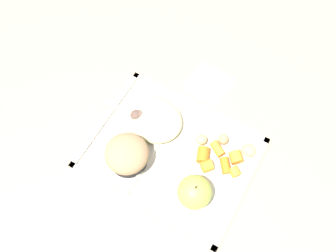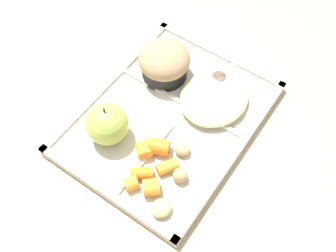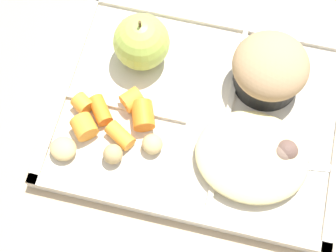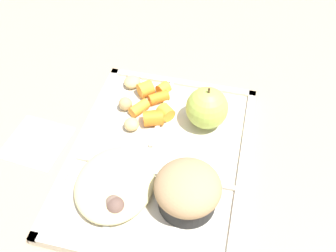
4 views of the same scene
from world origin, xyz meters
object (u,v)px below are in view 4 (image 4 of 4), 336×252
bran_muffin (188,190)px  green_apple (207,108)px  lunch_tray (159,158)px  plastic_fork (109,213)px

bran_muffin → green_apple: bearing=180.0°
lunch_tray → bran_muffin: bran_muffin is taller
plastic_fork → green_apple: bearing=152.9°
bran_muffin → lunch_tray: bearing=-140.4°
green_apple → bran_muffin: size_ratio=0.85×
bran_muffin → plastic_fork: bran_muffin is taller
lunch_tray → bran_muffin: bearing=39.6°
green_apple → bran_muffin: 0.16m
lunch_tray → green_apple: green_apple is taller
green_apple → bran_muffin: (0.16, 0.00, -0.00)m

